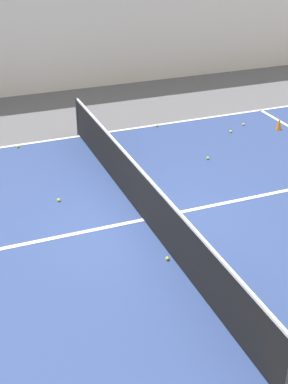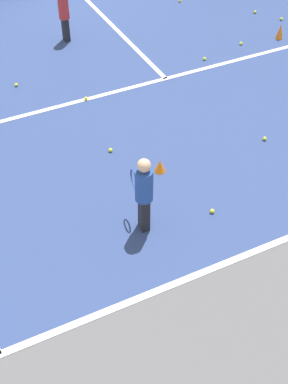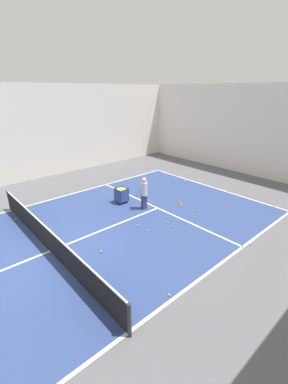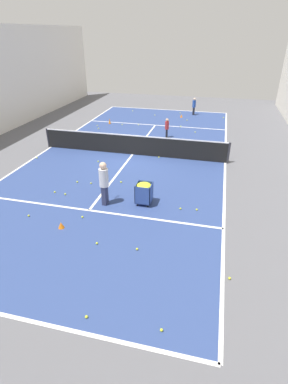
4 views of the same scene
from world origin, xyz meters
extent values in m
plane|color=#5B5B60|center=(0.00, 0.00, 0.00)|extent=(32.66, 32.66, 0.00)
cube|color=navy|center=(0.00, 0.00, 0.00)|extent=(9.31, 20.46, 0.00)
cube|color=white|center=(4.65, 0.00, 0.01)|extent=(0.10, 20.46, 0.00)
cube|color=white|center=(0.00, 0.00, 0.01)|extent=(0.10, 11.25, 0.00)
cylinder|color=#2D2D33|center=(4.75, 0.00, 0.52)|extent=(0.10, 0.10, 1.03)
cube|color=black|center=(0.00, 0.00, 0.50)|extent=(9.41, 0.03, 0.96)
cube|color=white|center=(0.00, 0.00, 1.01)|extent=(9.41, 0.04, 0.05)
cone|color=orange|center=(3.11, -5.22, 0.18)|extent=(0.16, 0.16, 0.34)
sphere|color=yellow|center=(-3.49, -0.17, 0.04)|extent=(0.07, 0.07, 0.07)
sphere|color=yellow|center=(-1.41, 0.12, 0.04)|extent=(0.07, 0.07, 0.07)
sphere|color=yellow|center=(4.49, 1.68, 0.04)|extent=(0.07, 0.07, 0.07)
sphere|color=yellow|center=(3.73, -4.48, 0.04)|extent=(0.07, 0.07, 0.07)
sphere|color=yellow|center=(3.39, -3.88, 0.04)|extent=(0.07, 0.07, 0.07)
sphere|color=yellow|center=(4.53, -2.18, 0.04)|extent=(0.07, 0.07, 0.07)
sphere|color=yellow|center=(2.07, -2.49, 0.04)|extent=(0.07, 0.07, 0.07)
sphere|color=yellow|center=(1.34, 1.38, 0.04)|extent=(0.07, 0.07, 0.07)
camera|label=1|loc=(-8.35, 3.30, 5.42)|focal=50.00mm
camera|label=2|loc=(-4.57, -13.93, 5.61)|focal=50.00mm
camera|label=3|loc=(8.35, -2.74, 5.61)|focal=24.00mm
camera|label=4|loc=(-4.07, 13.93, 5.61)|focal=28.00mm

